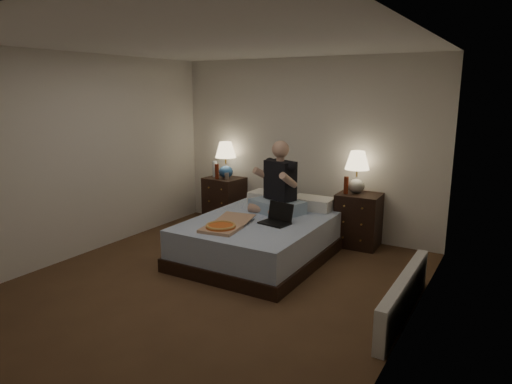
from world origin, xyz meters
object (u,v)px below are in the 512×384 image
Objects in this scene: bed at (261,238)px; nightstand_right at (359,220)px; laptop at (275,214)px; pizza_box at (221,227)px; beer_bottle_left at (217,172)px; person at (277,177)px; water_bottle at (215,169)px; radiator at (404,296)px; beer_bottle_right at (346,185)px; soda_can at (227,176)px; lamp_right at (357,172)px; lamp_left at (226,160)px; nightstand_left at (225,200)px.

nightstand_right reaches higher than bed.
pizza_box is (-0.41, -0.53, -0.08)m from laptop.
person reaches higher than beer_bottle_left.
radiator is (3.35, -1.71, -0.64)m from water_bottle.
pizza_box is (1.16, -1.57, -0.29)m from beer_bottle_left.
bed is at bearing -127.73° from beer_bottle_right.
nightstand_right is at bearing 31.59° from beer_bottle_right.
beer_bottle_left is 1.46m from person.
water_bottle reaches higher than pizza_box.
radiator is (3.23, -1.59, -0.63)m from beer_bottle_left.
beer_bottle_left and beer_bottle_right have the same top height.
soda_can is (-2.08, -0.07, 0.41)m from nightstand_right.
lamp_left is at bearing 180.00° from lamp_right.
nightstand_right is at bearing -0.48° from lamp_left.
bed is 19.95× the size of soda_can.
water_bottle reaches higher than beer_bottle_left.
lamp_left is 0.74× the size of pizza_box.
nightstand_right is at bearing 120.31° from radiator.
nightstand_left is at bearing 138.90° from soda_can.
soda_can is 0.17m from beer_bottle_left.
bed is 2.02m from radiator.
water_bottle is 0.29m from soda_can.
beer_bottle_right reaches higher than nightstand_right.
lamp_left is at bearing 177.63° from nightstand_right.
beer_bottle_right is at bearing -2.41° from water_bottle.
lamp_left reaches higher than bed.
pizza_box is at bearing -50.58° from nightstand_left.
nightstand_right is 2.12m from soda_can.
pizza_box is (-0.99, -1.71, -0.46)m from lamp_right.
beer_bottle_left is at bearing -158.51° from soda_can.
water_bottle reaches higher than laptop.
laptop is 0.21× the size of radiator.
beer_bottle_right is (2.06, 0.03, -0.00)m from beer_bottle_left.
person is (1.20, -0.61, 0.20)m from soda_can.
lamp_left reaches higher than nightstand_left.
bed is 1.25× the size of radiator.
lamp_left reaches higher than soda_can.
soda_can is at bearing 171.58° from person.
lamp_left is 2.08m from pizza_box.
lamp_right reaches higher than radiator.
person is at bearing -143.92° from nightstand_right.
lamp_left is 0.60× the size of person.
soda_can is at bearing -177.44° from lamp_right.
radiator is (3.16, -1.73, -0.80)m from lamp_left.
beer_bottle_right reaches higher than pizza_box.
soda_can is (-2.02, -0.09, -0.23)m from lamp_right.
pizza_box is at bearing -57.33° from lamp_left.
radiator is (2.06, -0.02, -0.34)m from pizza_box.
lamp_left is 2.00m from beer_bottle_right.
radiator is at bearing -10.27° from person.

